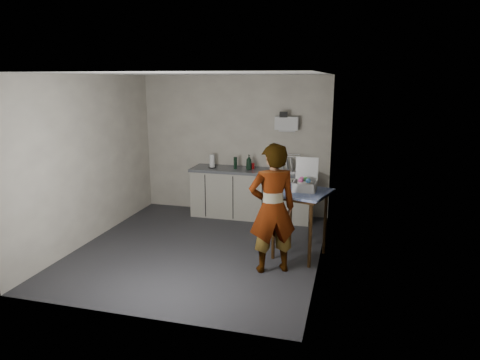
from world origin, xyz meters
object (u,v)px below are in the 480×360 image
(standing_man, at_px, (272,209))
(dish_rack, at_px, (288,167))
(side_table, at_px, (301,199))
(bakery_box, at_px, (305,183))
(soda_can, at_px, (253,166))
(kitchen_counter, at_px, (251,195))
(paper_towel, at_px, (212,161))
(soap_bottle, at_px, (249,162))
(dark_bottle, at_px, (235,163))

(standing_man, height_order, dish_rack, standing_man)
(side_table, height_order, bakery_box, bakery_box)
(soda_can, relative_size, bakery_box, 0.24)
(side_table, distance_m, dish_rack, 1.70)
(side_table, height_order, standing_man, standing_man)
(kitchen_counter, distance_m, paper_towel, 0.96)
(bakery_box, bearing_deg, paper_towel, 143.39)
(bakery_box, bearing_deg, soda_can, 127.23)
(dish_rack, bearing_deg, standing_man, -86.49)
(paper_towel, relative_size, dish_rack, 0.60)
(bakery_box, bearing_deg, dish_rack, 108.68)
(side_table, height_order, soda_can, soda_can)
(soap_bottle, distance_m, paper_towel, 0.70)
(kitchen_counter, bearing_deg, standing_man, -69.74)
(side_table, relative_size, dish_rack, 2.34)
(dish_rack, relative_size, bakery_box, 0.93)
(kitchen_counter, bearing_deg, dish_rack, 4.22)
(soap_bottle, bearing_deg, paper_towel, -178.86)
(kitchen_counter, height_order, dish_rack, dish_rack)
(soda_can, bearing_deg, soap_bottle, -127.03)
(kitchen_counter, distance_m, dark_bottle, 0.66)
(soda_can, bearing_deg, paper_towel, -173.24)
(soap_bottle, relative_size, dish_rack, 0.65)
(kitchen_counter, xyz_separation_m, side_table, (1.10, -1.59, 0.43))
(paper_towel, height_order, dish_rack, dish_rack)
(dish_rack, bearing_deg, soda_can, -179.86)
(soda_can, distance_m, dark_bottle, 0.33)
(standing_man, bearing_deg, dark_bottle, -88.81)
(kitchen_counter, relative_size, dish_rack, 5.32)
(kitchen_counter, xyz_separation_m, bakery_box, (1.15, -1.54, 0.66))
(dark_bottle, bearing_deg, bakery_box, -46.31)
(soda_can, height_order, dish_rack, dish_rack)
(kitchen_counter, relative_size, soap_bottle, 8.13)
(soap_bottle, height_order, soda_can, soap_bottle)
(side_table, distance_m, bakery_box, 0.24)
(dark_bottle, bearing_deg, paper_towel, -178.32)
(standing_man, bearing_deg, dish_rack, -112.41)
(paper_towel, bearing_deg, dark_bottle, 1.68)
(kitchen_counter, bearing_deg, soap_bottle, -143.66)
(paper_towel, relative_size, bakery_box, 0.56)
(paper_towel, distance_m, dish_rack, 1.41)
(dark_bottle, distance_m, bakery_box, 2.09)
(standing_man, distance_m, paper_towel, 2.63)
(dark_bottle, xyz_separation_m, bakery_box, (1.44, -1.51, 0.07))
(soap_bottle, bearing_deg, kitchen_counter, 36.34)
(kitchen_counter, height_order, standing_man, standing_man)
(standing_man, xyz_separation_m, dish_rack, (-0.14, 2.22, 0.11))
(soap_bottle, relative_size, soda_can, 2.52)
(kitchen_counter, distance_m, soap_bottle, 0.62)
(standing_man, height_order, bakery_box, standing_man)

